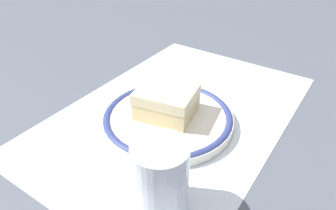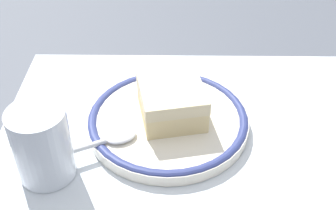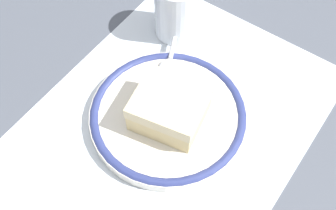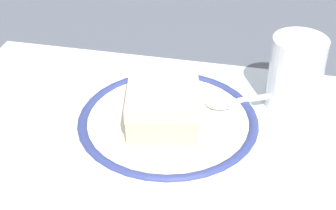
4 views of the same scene
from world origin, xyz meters
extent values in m
plane|color=#4C515B|center=(0.00, 0.00, 0.00)|extent=(2.40, 2.40, 0.00)
cube|color=silver|center=(0.00, 0.00, 0.00)|extent=(0.50, 0.33, 0.00)
cylinder|color=silver|center=(-0.03, -0.01, 0.01)|extent=(0.21, 0.21, 0.01)
torus|color=navy|center=(-0.03, -0.01, 0.01)|extent=(0.21, 0.21, 0.01)
cube|color=beige|center=(-0.03, 0.00, 0.03)|extent=(0.09, 0.10, 0.03)
cube|color=beige|center=(-0.03, 0.00, 0.05)|extent=(0.09, 0.10, 0.02)
ellipsoid|color=silver|center=(-0.09, -0.05, 0.02)|extent=(0.05, 0.04, 0.01)
cylinder|color=silver|center=(-0.15, -0.08, 0.02)|extent=(0.10, 0.05, 0.01)
cylinder|color=silver|center=(-0.17, -0.09, 0.05)|extent=(0.06, 0.06, 0.09)
cylinder|color=#B7722D|center=(-0.17, -0.09, 0.02)|extent=(0.06, 0.06, 0.05)
cube|color=white|center=(0.16, -0.07, 0.00)|extent=(0.12, 0.13, 0.00)
camera|label=1|loc=(-0.37, -0.23, 0.31)|focal=33.47mm
camera|label=2|loc=(-0.03, -0.43, 0.38)|focal=47.01mm
camera|label=3|loc=(0.21, 0.17, 0.50)|focal=46.88mm
camera|label=4|loc=(-0.13, 0.44, 0.36)|focal=54.23mm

